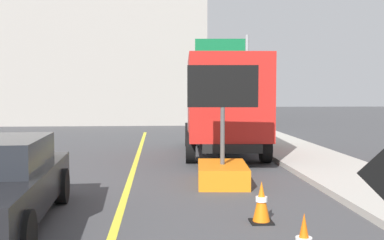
% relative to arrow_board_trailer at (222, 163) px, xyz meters
% --- Properties ---
extents(arrow_board_trailer, '(1.60, 1.88, 2.70)m').
position_rel_arrow_board_trailer_xyz_m(arrow_board_trailer, '(0.00, 0.00, 0.00)').
color(arrow_board_trailer, orange).
rests_on(arrow_board_trailer, ground).
extents(box_truck, '(2.75, 6.61, 3.17)m').
position_rel_arrow_board_trailer_xyz_m(box_truck, '(0.68, 4.83, 1.26)').
color(box_truck, black).
rests_on(box_truck, ground).
extents(highway_guide_sign, '(2.78, 0.34, 5.00)m').
position_rel_arrow_board_trailer_xyz_m(highway_guide_sign, '(2.36, 13.67, 2.94)').
color(highway_guide_sign, gray).
rests_on(highway_guide_sign, ground).
extents(far_building_block, '(14.69, 8.83, 8.01)m').
position_rel_arrow_board_trailer_xyz_m(far_building_block, '(-5.86, 22.04, 3.52)').
color(far_building_block, gray).
rests_on(far_building_block, ground).
extents(traffic_cone_mid_lane, '(0.36, 0.36, 0.68)m').
position_rel_arrow_board_trailer_xyz_m(traffic_cone_mid_lane, '(0.20, -3.18, -0.15)').
color(traffic_cone_mid_lane, black).
rests_on(traffic_cone_mid_lane, ground).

